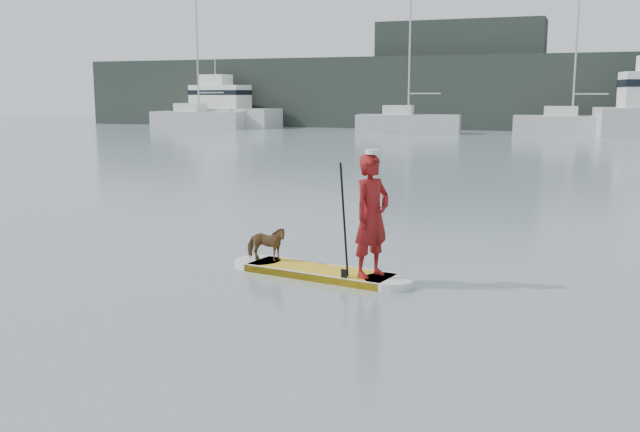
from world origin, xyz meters
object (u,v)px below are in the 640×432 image
(paddler, at_px, (372,216))
(sailboat_a, at_px, (198,118))
(dog, at_px, (266,244))
(sailboat_d, at_px, (571,123))
(sailboat_c, at_px, (407,122))
(motor_yacht_b, at_px, (225,108))
(paddleboard, at_px, (320,272))

(paddler, height_order, sailboat_a, sailboat_a)
(dog, bearing_deg, sailboat_d, -13.89)
(sailboat_c, xyz_separation_m, sailboat_d, (11.55, 2.02, 0.05))
(paddler, xyz_separation_m, sailboat_c, (-9.81, 42.19, -0.27))
(sailboat_c, distance_m, motor_yacht_b, 17.83)
(sailboat_a, bearing_deg, motor_yacht_b, 62.95)
(paddler, height_order, motor_yacht_b, motor_yacht_b)
(motor_yacht_b, bearing_deg, dog, -54.75)
(sailboat_d, bearing_deg, sailboat_a, 177.65)
(dog, relative_size, sailboat_c, 0.07)
(sailboat_a, bearing_deg, sailboat_d, 0.47)
(sailboat_c, height_order, motor_yacht_b, sailboat_c)
(motor_yacht_b, bearing_deg, paddler, -53.07)
(sailboat_a, distance_m, motor_yacht_b, 2.94)
(sailboat_d, bearing_deg, paddler, -96.11)
(paddler, bearing_deg, sailboat_d, 23.81)
(dog, bearing_deg, paddleboard, -108.76)
(paddleboard, distance_m, dog, 1.13)
(paddler, bearing_deg, dog, 106.34)
(dog, xyz_separation_m, sailboat_a, (-26.47, 43.08, 0.41))
(sailboat_c, relative_size, sailboat_d, 0.91)
(sailboat_d, bearing_deg, motor_yacht_b, 172.72)
(sailboat_c, bearing_deg, paddleboard, -84.77)
(paddler, xyz_separation_m, sailboat_a, (-28.45, 43.42, -0.25))
(paddleboard, bearing_deg, sailboat_a, 132.20)
(paddleboard, bearing_deg, sailboat_d, 96.26)
(sailboat_a, xyz_separation_m, sailboat_c, (18.64, -1.23, -0.02))
(motor_yacht_b, bearing_deg, paddleboard, -53.84)
(sailboat_a, distance_m, sailboat_d, 30.20)
(paddler, distance_m, motor_yacht_b, 53.41)
(dog, bearing_deg, sailboat_c, 1.56)
(paddler, bearing_deg, motor_yacht_b, 56.71)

